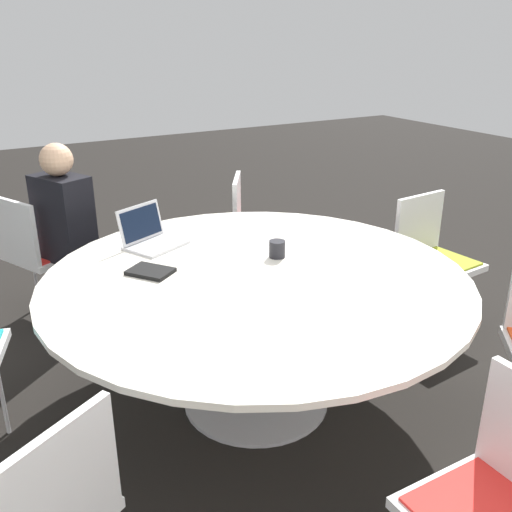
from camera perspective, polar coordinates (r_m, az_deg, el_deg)
name	(u,v)px	position (r m, az deg, el deg)	size (l,w,h in m)	color
ground_plane	(256,400)	(3.15, 0.00, -14.22)	(16.00, 16.00, 0.00)	black
conference_table	(256,295)	(2.83, 0.00, -3.89)	(2.08, 2.08, 0.73)	#B7B7BC
chair_0	(37,247)	(4.01, -21.09, 0.88)	(0.56, 0.57, 0.87)	silver
chair_3	(506,497)	(2.04, 23.74, -21.20)	(0.42, 0.44, 0.87)	silver
chair_5	(432,251)	(3.84, 17.18, 0.46)	(0.47, 0.46, 0.87)	silver
chair_6	(254,224)	(4.19, -0.16, 3.26)	(0.59, 0.60, 0.87)	silver
person_0	(67,222)	(3.80, -18.41, 3.22)	(0.35, 0.42, 1.22)	black
laptop	(150,236)	(3.21, -10.57, 1.99)	(0.38, 0.36, 0.21)	silver
spiral_notebook	(150,271)	(2.85, -10.52, -1.53)	(0.24, 0.26, 0.02)	black
coffee_cup	(277,249)	(2.99, 2.13, 0.71)	(0.09, 0.09, 0.09)	black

